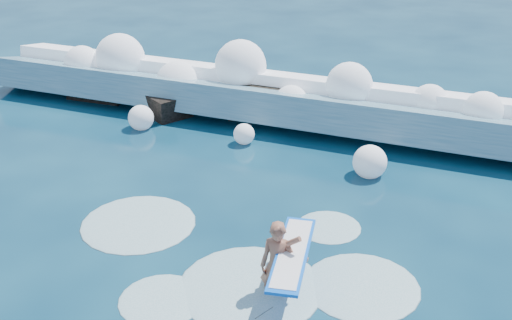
# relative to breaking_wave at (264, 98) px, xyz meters

# --- Properties ---
(ground) EXTENTS (200.00, 200.00, 0.00)m
(ground) POSITION_rel_breaking_wave_xyz_m (0.45, -7.73, -0.60)
(ground) COLOR #082A41
(ground) RESTS_ON ground
(breaking_wave) EXTENTS (19.84, 3.02, 1.71)m
(breaking_wave) POSITION_rel_breaking_wave_xyz_m (0.00, 0.00, 0.00)
(breaking_wave) COLOR teal
(breaking_wave) RESTS_ON ground
(rock_cluster) EXTENTS (7.85, 3.12, 1.22)m
(rock_cluster) POSITION_rel_breaking_wave_xyz_m (-3.48, -0.38, -0.21)
(rock_cluster) COLOR black
(rock_cluster) RESTS_ON ground
(surfer_with_board) EXTENTS (1.17, 3.05, 1.92)m
(surfer_with_board) POSITION_rel_breaking_wave_xyz_m (3.74, -8.97, 0.11)
(surfer_with_board) COLOR #935B45
(surfer_with_board) RESTS_ON ground
(wave_spray) EXTENTS (14.96, 4.92, 2.43)m
(wave_spray) POSITION_rel_breaking_wave_xyz_m (-1.19, -0.11, 0.56)
(wave_spray) COLOR white
(wave_spray) RESTS_ON ground
(surf_foam) EXTENTS (9.31, 5.48, 0.15)m
(surf_foam) POSITION_rel_breaking_wave_xyz_m (2.66, -8.46, -0.60)
(surf_foam) COLOR silver
(surf_foam) RESTS_ON ground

